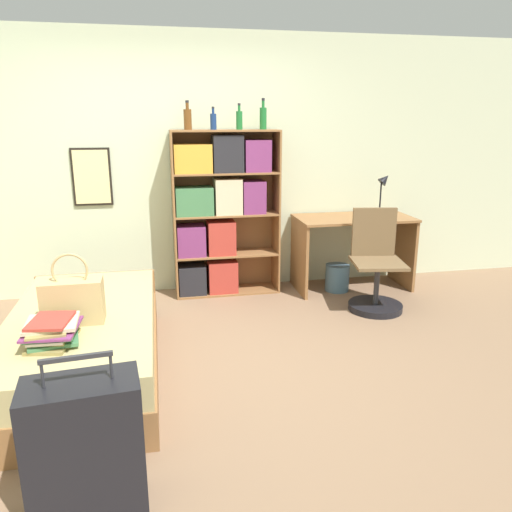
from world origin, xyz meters
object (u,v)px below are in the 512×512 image
(bottle_clear, at_px, (239,120))
(desk_chair, at_px, (375,278))
(bottle_blue, at_px, (263,118))
(desk, at_px, (353,239))
(desk_lamp, at_px, (384,186))
(bed, at_px, (84,343))
(handbag, at_px, (73,300))
(bottle_green, at_px, (188,119))
(bottle_brown, at_px, (213,121))
(book_stack_on_bed, at_px, (52,331))
(suitcase, at_px, (85,447))
(bookcase, at_px, (219,210))
(waste_bin, at_px, (337,278))

(bottle_clear, distance_m, desk_chair, 2.01)
(bottle_clear, distance_m, bottle_blue, 0.24)
(desk, relative_size, desk_lamp, 2.64)
(bottle_clear, relative_size, desk_chair, 0.26)
(desk_lamp, bearing_deg, desk, -177.65)
(bed, xyz_separation_m, handbag, (-0.02, -0.15, 0.38))
(bottle_green, height_order, bottle_brown, bottle_green)
(desk_chair, bearing_deg, book_stack_on_bed, -155.09)
(bottle_brown, bearing_deg, suitcase, -108.38)
(bottle_green, relative_size, desk_lamp, 0.59)
(suitcase, height_order, bottle_green, bottle_green)
(bottle_green, bearing_deg, bottle_brown, -9.79)
(desk_lamp, xyz_separation_m, desk_chair, (-0.32, -0.62, -0.78))
(handbag, distance_m, book_stack_on_bed, 0.33)
(book_stack_on_bed, relative_size, desk_chair, 0.41)
(bed, distance_m, bookcase, 2.02)
(bottle_green, distance_m, desk_chair, 2.35)
(desk_chair, bearing_deg, bottle_green, 155.85)
(bookcase, bearing_deg, bed, -127.69)
(desk_lamp, bearing_deg, waste_bin, -171.45)
(bottle_green, bearing_deg, waste_bin, -7.71)
(suitcase, xyz_separation_m, bottle_blue, (1.44, 2.89, 1.45))
(suitcase, bearing_deg, bottle_brown, 71.62)
(bottle_brown, relative_size, desk, 0.18)
(bottle_clear, bearing_deg, bottle_green, 175.73)
(handbag, distance_m, bottle_blue, 2.62)
(suitcase, relative_size, desk, 0.65)
(bottle_blue, bearing_deg, desk_lamp, -5.49)
(suitcase, distance_m, bottle_brown, 3.32)
(suitcase, relative_size, bottle_blue, 2.66)
(bookcase, distance_m, desk_lamp, 1.73)
(bottle_blue, bearing_deg, desk, -8.07)
(desk, distance_m, desk_lamp, 0.63)
(suitcase, xyz_separation_m, waste_bin, (2.21, 2.69, -0.19))
(suitcase, bearing_deg, bottle_green, 76.27)
(desk, bearing_deg, desk_lamp, 2.35)
(bottle_green, bearing_deg, bottle_clear, -4.27)
(desk, xyz_separation_m, desk_chair, (-0.00, -0.61, -0.24))
(suitcase, bearing_deg, bottle_blue, 63.45)
(suitcase, bearing_deg, desk_chair, 41.96)
(bottle_clear, distance_m, waste_bin, 1.91)
(bottle_green, relative_size, desk, 0.22)
(book_stack_on_bed, relative_size, bottle_clear, 1.60)
(handbag, xyz_separation_m, desk_lamp, (2.91, 1.55, 0.48))
(bookcase, bearing_deg, desk_chair, -27.89)
(bottle_clear, bearing_deg, desk_lamp, -3.51)
(book_stack_on_bed, bearing_deg, suitcase, -72.49)
(bed, bearing_deg, bookcase, 52.31)
(book_stack_on_bed, bearing_deg, desk_lamp, 31.92)
(bottle_brown, xyz_separation_m, waste_bin, (1.26, -0.16, -1.60))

